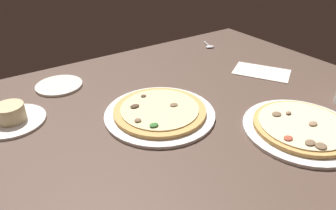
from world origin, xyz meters
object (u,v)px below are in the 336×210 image
object	(u,v)px
pizza_main	(160,112)
paper_menu	(262,72)
side_plate	(59,85)
spoon	(209,46)
pizza_side	(302,128)
ramekin_on_saucer	(11,117)

from	to	relation	value
pizza_main	paper_menu	distance (cm)	49.82
side_plate	spoon	xyz separation A→B (cm)	(70.81, 1.26, 0.01)
paper_menu	side_plate	bearing A→B (deg)	123.76
pizza_main	pizza_side	size ratio (longest dim) A/B	1.04
pizza_side	paper_menu	xyz separation A→B (cm)	(21.56, 32.85, -1.01)
pizza_side	pizza_main	bearing A→B (deg)	134.19
side_plate	spoon	world-z (taller)	spoon
ramekin_on_saucer	side_plate	world-z (taller)	ramekin_on_saucer
ramekin_on_saucer	spoon	distance (cm)	90.36
pizza_side	ramekin_on_saucer	size ratio (longest dim) A/B	1.73
pizza_side	paper_menu	bearing A→B (deg)	56.72
ramekin_on_saucer	paper_menu	size ratio (longest dim) A/B	0.89
pizza_side	side_plate	size ratio (longest dim) A/B	1.98
pizza_main	ramekin_on_saucer	distance (cm)	42.77
pizza_main	side_plate	distance (cm)	40.74
pizza_side	spoon	size ratio (longest dim) A/B	3.38
pizza_side	ramekin_on_saucer	distance (cm)	82.19
pizza_side	paper_menu	world-z (taller)	pizza_side
ramekin_on_saucer	side_plate	distance (cm)	23.56
spoon	ramekin_on_saucer	bearing A→B (deg)	-169.59
pizza_side	ramekin_on_saucer	world-z (taller)	ramekin_on_saucer
spoon	pizza_main	bearing A→B (deg)	-144.21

